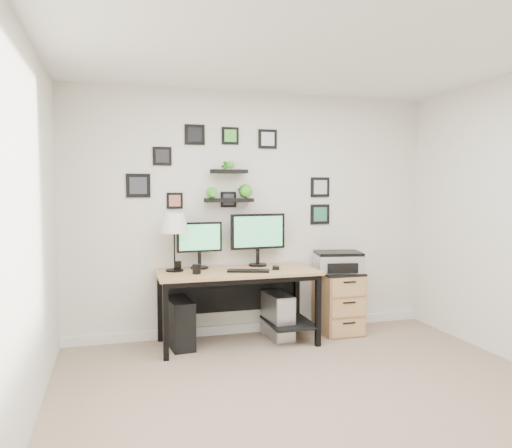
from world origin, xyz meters
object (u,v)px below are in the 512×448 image
object	(u,v)px
mug	(197,269)
pc_tower_black	(180,323)
monitor_left	(199,242)
pc_tower_grey	(278,316)
printer	(338,262)
file_cabinet	(338,302)
monitor_right	(258,235)
desk	(240,282)
table_lamp	(174,224)

from	to	relation	value
mug	pc_tower_black	distance (m)	0.60
monitor_left	pc_tower_grey	bearing A→B (deg)	-10.71
pc_tower_grey	printer	bearing A→B (deg)	1.42
file_cabinet	monitor_right	bearing A→B (deg)	171.43
mug	pc_tower_black	world-z (taller)	mug
desk	file_cabinet	xyz separation A→B (m)	(1.12, 0.06, -0.29)
monitor_left	pc_tower_black	world-z (taller)	monitor_left
table_lamp	file_cabinet	size ratio (longest dim) A/B	0.87
monitor_left	mug	bearing A→B (deg)	-104.69
pc_tower_black	file_cabinet	bearing A→B (deg)	-4.74
file_cabinet	monitor_left	bearing A→B (deg)	175.23
pc_tower_black	table_lamp	bearing A→B (deg)	111.79
monitor_left	mug	size ratio (longest dim) A/B	5.17
table_lamp	pc_tower_grey	size ratio (longest dim) A/B	1.19
table_lamp	file_cabinet	bearing A→B (deg)	-1.25
pc_tower_black	printer	distance (m)	1.81
monitor_right	file_cabinet	xyz separation A→B (m)	(0.88, -0.13, -0.75)
desk	pc_tower_grey	xyz separation A→B (m)	(0.42, 0.03, -0.39)
pc_tower_grey	printer	world-z (taller)	printer
mug	pc_tower_grey	world-z (taller)	mug
monitor_left	pc_tower_black	size ratio (longest dim) A/B	1.01
desk	pc_tower_grey	distance (m)	0.57
monitor_left	pc_tower_black	bearing A→B (deg)	-145.78
mug	pc_tower_black	bearing A→B (deg)	135.11
printer	mug	bearing A→B (deg)	-173.79
monitor_left	table_lamp	size ratio (longest dim) A/B	0.82
table_lamp	printer	size ratio (longest dim) A/B	1.08
mug	file_cabinet	xyz separation A→B (m)	(1.58, 0.18, -0.46)
pc_tower_black	pc_tower_grey	world-z (taller)	pc_tower_black
monitor_left	file_cabinet	distance (m)	1.66
pc_tower_black	pc_tower_grey	bearing A→B (deg)	-5.47
file_cabinet	printer	distance (m)	0.45
monitor_left	desk	bearing A→B (deg)	-25.61
table_lamp	file_cabinet	xyz separation A→B (m)	(1.77, -0.04, -0.88)
monitor_right	mug	distance (m)	0.82
desk	monitor_right	world-z (taller)	monitor_right
monitor_left	pc_tower_black	xyz separation A→B (m)	(-0.23, -0.16, -0.79)
table_lamp	mug	distance (m)	0.51
table_lamp	monitor_left	bearing A→B (deg)	18.12
desk	monitor_right	xyz separation A→B (m)	(0.24, 0.19, 0.45)
monitor_left	printer	distance (m)	1.52
pc_tower_black	pc_tower_grey	distance (m)	1.03
file_cabinet	pc_tower_grey	bearing A→B (deg)	-177.92
monitor_right	table_lamp	distance (m)	0.91
table_lamp	pc_tower_black	size ratio (longest dim) A/B	1.22
monitor_right	table_lamp	size ratio (longest dim) A/B	1.03
monitor_right	printer	xyz separation A→B (m)	(0.87, -0.14, -0.30)
table_lamp	mug	bearing A→B (deg)	-49.61
desk	printer	world-z (taller)	printer
monitor_left	printer	world-z (taller)	monitor_left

